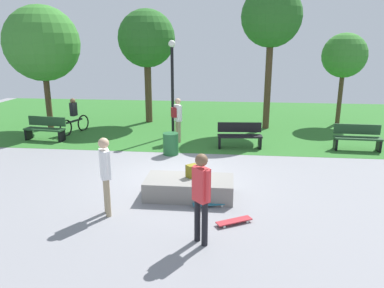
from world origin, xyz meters
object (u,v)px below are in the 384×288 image
Objects in this scene: park_bench_center_lawn at (45,128)px; tree_slender_maple at (42,44)px; park_bench_far_left at (240,135)px; backpack_on_ledge at (192,171)px; tree_leaning_ash at (147,39)px; skater_performing_trick at (201,192)px; lamp_post at (172,78)px; pedestrian_with_backpack at (177,116)px; skater_watching at (105,170)px; tree_broad_elm at (344,56)px; trash_bin at (171,144)px; skateboard_spare at (234,221)px; tree_tall_oak at (271,18)px; cyclist_on_bicycle at (74,119)px; park_bench_near_path at (357,137)px; skateboard_by_ledge at (210,204)px.

tree_slender_maple is at bearing 111.76° from park_bench_center_lawn.
backpack_on_ledge is at bearing -105.77° from park_bench_far_left.
tree_slender_maple is 1.01× the size of tree_leaning_ash.
skater_performing_trick is 0.34× the size of tree_leaning_ash.
lamp_post is 1.66m from pedestrian_with_backpack.
tree_broad_elm is at bearing 53.33° from skater_watching.
trash_bin is at bearing -154.80° from park_bench_far_left.
tree_slender_maple is at bearing 135.00° from skateboard_spare.
tree_slender_maple is at bearing -173.35° from tree_tall_oak.
tree_leaning_ash is at bearing 136.31° from park_bench_far_left.
cyclist_on_bicycle reaches higher than backpack_on_ledge.
skater_watching is at bearing -115.14° from tree_tall_oak.
tree_leaning_ash reaches higher than pedestrian_with_backpack.
park_bench_near_path is at bearing -9.32° from tree_slender_maple.
tree_tall_oak reaches higher than park_bench_near_path.
trash_bin is (5.22, -1.39, -0.10)m from park_bench_center_lawn.
skateboard_by_ledge is 0.49× the size of pedestrian_with_backpack.
tree_tall_oak reaches higher than cyclist_on_bicycle.
skateboard_by_ledge is at bearing -47.25° from cyclist_on_bicycle.
tree_broad_elm is at bearing -163.72° from backpack_on_ledge.
tree_leaning_ash is 4.91m from pedestrian_with_backpack.
skater_watching reaches higher than trash_bin.
backpack_on_ledge is 7.14m from park_bench_near_path.
park_bench_near_path is 11.17m from cyclist_on_bicycle.
skater_performing_trick is at bearing -97.15° from park_bench_far_left.
skateboard_by_ledge is 9.86m from tree_tall_oak.
cyclist_on_bicycle is (0.67, 1.21, 0.15)m from park_bench_center_lawn.
skater_performing_trick is 9.78m from park_bench_center_lawn.
tree_tall_oak is at bearing 50.91° from trash_bin.
trash_bin is 1.80m from pedestrian_with_backpack.
skateboard_spare is 0.19× the size of tree_broad_elm.
skater_performing_trick is at bearing -77.43° from lamp_post.
skateboard_by_ledge is 11.15m from tree_slender_maple.
trash_bin is (1.92, -5.20, -3.49)m from tree_leaning_ash.
lamp_post is at bearing 102.57° from skater_performing_trick.
skater_watching is 9.94m from tree_slender_maple.
tree_leaning_ash reaches higher than park_bench_near_path.
trash_bin is (-2.36, -1.11, -0.10)m from park_bench_far_left.
pedestrian_with_backpack is (-1.59, 5.71, 0.95)m from skateboard_by_ledge.
park_bench_center_lawn is at bearing 141.47° from skateboard_by_ledge.
skater_performing_trick is 5.91m from trash_bin.
lamp_post is 2.17× the size of cyclist_on_bicycle.
park_bench_far_left is 6.82m from tree_leaning_ash.
tree_leaning_ash is (-1.24, 9.87, 2.82)m from skater_watching.
pedestrian_with_backpack is at bearing 84.05° from skater_watching.
pedestrian_with_backpack is (1.91, -3.52, -2.85)m from tree_leaning_ash.
skateboard_spare is at bearing -71.61° from pedestrian_with_backpack.
lamp_post is at bearing -155.23° from tree_tall_oak.
skateboard_spare is (1.06, -1.47, -0.57)m from backpack_on_ledge.
tree_leaning_ash is at bearing 107.51° from skater_performing_trick.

